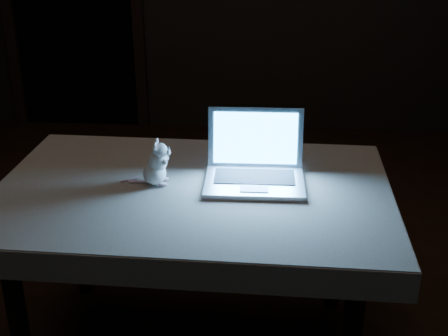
# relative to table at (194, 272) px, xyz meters

# --- Properties ---
(floor) EXTENTS (5.00, 5.00, 0.00)m
(floor) POSITION_rel_table_xyz_m (-0.09, 0.08, -0.34)
(floor) COLOR black
(floor) RESTS_ON ground
(table) EXTENTS (1.31, 0.87, 0.69)m
(table) POSITION_rel_table_xyz_m (0.00, 0.00, 0.00)
(table) COLOR black
(table) RESTS_ON floor
(tablecloth) EXTENTS (1.45, 1.02, 0.10)m
(tablecloth) POSITION_rel_table_xyz_m (-0.04, 0.04, 0.30)
(tablecloth) COLOR #C3B2A0
(tablecloth) RESTS_ON table
(laptop) EXTENTS (0.35, 0.31, 0.24)m
(laptop) POSITION_rel_table_xyz_m (0.22, 0.03, 0.47)
(laptop) COLOR silver
(laptop) RESTS_ON tablecloth
(plush_mouse) EXTENTS (0.13, 0.13, 0.16)m
(plush_mouse) POSITION_rel_table_xyz_m (-0.14, 0.02, 0.43)
(plush_mouse) COLOR white
(plush_mouse) RESTS_ON tablecloth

